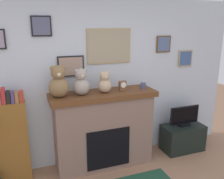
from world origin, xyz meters
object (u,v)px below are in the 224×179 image
(fireplace, at_px, (103,129))
(teddy_bear_tan, at_px, (59,83))
(mantel_clock, at_px, (123,86))
(bookshelf, at_px, (13,139))
(television, at_px, (184,117))
(teddy_bear_brown, at_px, (81,83))
(teddy_bear_cream, at_px, (105,83))
(tv_stand, at_px, (183,138))
(candle_jar, at_px, (143,86))

(fireplace, height_order, teddy_bear_tan, teddy_bear_tan)
(fireplace, height_order, mantel_clock, mantel_clock)
(bookshelf, relative_size, television, 2.49)
(teddy_bear_brown, height_order, teddy_bear_cream, teddy_bear_brown)
(tv_stand, height_order, teddy_bear_tan, teddy_bear_tan)
(tv_stand, xyz_separation_m, candle_jar, (-0.81, 0.04, 1.03))
(teddy_bear_cream, bearing_deg, fireplace, 138.94)
(teddy_bear_brown, bearing_deg, fireplace, 3.12)
(fireplace, distance_m, teddy_bear_brown, 0.85)
(mantel_clock, xyz_separation_m, teddy_bear_cream, (-0.29, 0.00, 0.07))
(bookshelf, height_order, teddy_bear_brown, teddy_bear_brown)
(mantel_clock, relative_size, teddy_bear_brown, 0.38)
(fireplace, xyz_separation_m, teddy_bear_cream, (0.02, -0.02, 0.75))
(fireplace, bearing_deg, tv_stand, -2.27)
(teddy_bear_tan, bearing_deg, bookshelf, 174.93)
(fireplace, xyz_separation_m, teddy_bear_brown, (-0.33, -0.02, 0.78))
(television, xyz_separation_m, mantel_clock, (-1.17, 0.04, 0.65))
(teddy_bear_brown, bearing_deg, teddy_bear_cream, 0.01)
(television, bearing_deg, bookshelf, 177.93)
(candle_jar, height_order, teddy_bear_cream, teddy_bear_cream)
(bookshelf, xyz_separation_m, mantel_clock, (1.64, -0.06, 0.64))
(bookshelf, bearing_deg, television, -2.07)
(teddy_bear_brown, bearing_deg, bookshelf, 176.57)
(bookshelf, bearing_deg, teddy_bear_cream, -2.53)
(teddy_bear_tan, distance_m, teddy_bear_cream, 0.68)
(bookshelf, relative_size, candle_jar, 14.79)
(teddy_bear_tan, height_order, teddy_bear_cream, teddy_bear_tan)
(candle_jar, distance_m, teddy_bear_cream, 0.65)
(candle_jar, bearing_deg, television, -2.97)
(television, bearing_deg, teddy_bear_cream, 178.35)
(bookshelf, bearing_deg, tv_stand, -2.04)
(candle_jar, xyz_separation_m, teddy_bear_brown, (-1.00, -0.00, 0.13))
(tv_stand, xyz_separation_m, teddy_bear_brown, (-1.81, 0.04, 1.16))
(television, bearing_deg, mantel_clock, 178.00)
(teddy_bear_cream, bearing_deg, mantel_clock, -0.20)
(teddy_bear_tan, relative_size, teddy_bear_cream, 1.39)
(bookshelf, distance_m, teddy_bear_tan, 1.02)
(television, relative_size, teddy_bear_tan, 1.24)
(teddy_bear_cream, bearing_deg, tv_stand, -1.59)
(tv_stand, height_order, teddy_bear_brown, teddy_bear_brown)
(fireplace, xyz_separation_m, tv_stand, (1.48, -0.06, -0.38))
(tv_stand, xyz_separation_m, television, (0.00, -0.00, 0.41))
(mantel_clock, bearing_deg, candle_jar, 0.23)
(teddy_bear_tan, relative_size, teddy_bear_brown, 1.16)
(mantel_clock, height_order, teddy_bear_brown, teddy_bear_brown)
(teddy_bear_brown, bearing_deg, television, -1.32)
(teddy_bear_brown, xyz_separation_m, teddy_bear_cream, (0.35, 0.00, -0.03))
(tv_stand, bearing_deg, mantel_clock, 178.07)
(fireplace, bearing_deg, television, -2.32)
(fireplace, bearing_deg, candle_jar, -1.53)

